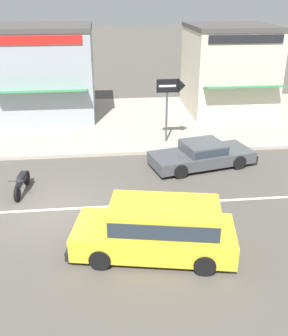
{
  "coord_description": "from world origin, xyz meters",
  "views": [
    {
      "loc": [
        1.95,
        -12.12,
        6.94
      ],
      "look_at": [
        3.42,
        1.4,
        0.8
      ],
      "focal_mm": 42.0,
      "sensor_mm": 36.0,
      "label": 1
    }
  ],
  "objects_px": {
    "sedan_dark_grey_1": "(202,154)",
    "shopfront_far_kios": "(46,71)",
    "shopfront_corner_warung": "(228,69)",
    "motorcycle_1": "(22,182)",
    "arrow_signboard": "(178,89)",
    "minivan_yellow_2": "(158,227)"
  },
  "relations": [
    {
      "from": "sedan_dark_grey_1",
      "to": "shopfront_far_kios",
      "type": "height_order",
      "value": "shopfront_far_kios"
    },
    {
      "from": "shopfront_corner_warung",
      "to": "motorcycle_1",
      "type": "bearing_deg",
      "value": -137.73
    },
    {
      "from": "arrow_signboard",
      "to": "shopfront_corner_warung",
      "type": "bearing_deg",
      "value": 52.36
    },
    {
      "from": "minivan_yellow_2",
      "to": "sedan_dark_grey_1",
      "type": "bearing_deg",
      "value": 65.1
    },
    {
      "from": "arrow_signboard",
      "to": "motorcycle_1",
      "type": "bearing_deg",
      "value": -146.15
    },
    {
      "from": "sedan_dark_grey_1",
      "to": "shopfront_far_kios",
      "type": "distance_m",
      "value": 11.3
    },
    {
      "from": "sedan_dark_grey_1",
      "to": "arrow_signboard",
      "type": "xyz_separation_m",
      "value": [
        -0.64,
        2.76,
        2.21
      ]
    },
    {
      "from": "shopfront_far_kios",
      "to": "arrow_signboard",
      "type": "bearing_deg",
      "value": -39.74
    },
    {
      "from": "shopfront_far_kios",
      "to": "minivan_yellow_2",
      "type": "bearing_deg",
      "value": -72.24
    },
    {
      "from": "sedan_dark_grey_1",
      "to": "minivan_yellow_2",
      "type": "distance_m",
      "value": 6.57
    },
    {
      "from": "motorcycle_1",
      "to": "arrow_signboard",
      "type": "xyz_separation_m",
      "value": [
        6.68,
        4.48,
        2.32
      ]
    },
    {
      "from": "motorcycle_1",
      "to": "shopfront_far_kios",
      "type": "xyz_separation_m",
      "value": [
        -0.02,
        10.05,
        2.28
      ]
    },
    {
      "from": "sedan_dark_grey_1",
      "to": "shopfront_far_kios",
      "type": "relative_size",
      "value": 0.77
    },
    {
      "from": "arrow_signboard",
      "to": "shopfront_corner_warung",
      "type": "xyz_separation_m",
      "value": [
        4.1,
        5.32,
        -0.07
      ]
    },
    {
      "from": "motorcycle_1",
      "to": "shopfront_corner_warung",
      "type": "relative_size",
      "value": 0.32
    },
    {
      "from": "sedan_dark_grey_1",
      "to": "arrow_signboard",
      "type": "relative_size",
      "value": 1.54
    },
    {
      "from": "minivan_yellow_2",
      "to": "shopfront_corner_warung",
      "type": "xyz_separation_m",
      "value": [
        6.23,
        14.03,
        1.82
      ]
    },
    {
      "from": "arrow_signboard",
      "to": "shopfront_far_kios",
      "type": "height_order",
      "value": "shopfront_far_kios"
    },
    {
      "from": "motorcycle_1",
      "to": "shopfront_far_kios",
      "type": "distance_m",
      "value": 10.3
    },
    {
      "from": "sedan_dark_grey_1",
      "to": "arrow_signboard",
      "type": "height_order",
      "value": "arrow_signboard"
    },
    {
      "from": "minivan_yellow_2",
      "to": "motorcycle_1",
      "type": "distance_m",
      "value": 6.23
    },
    {
      "from": "sedan_dark_grey_1",
      "to": "motorcycle_1",
      "type": "height_order",
      "value": "sedan_dark_grey_1"
    }
  ]
}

